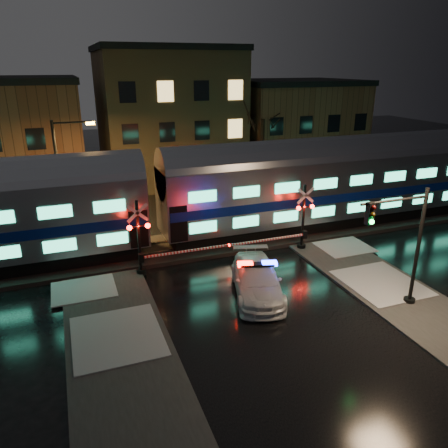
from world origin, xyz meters
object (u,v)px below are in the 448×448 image
Objects in this scene: police_car at (257,280)px; crossing_signal_right at (298,225)px; crossing_signal_left at (147,245)px; streetlight at (63,173)px; traffic_light at (403,248)px.

crossing_signal_right is at bearing 58.21° from police_car.
crossing_signal_left is 8.03m from streetlight.
crossing_signal_right reaches higher than police_car.
crossing_signal_left is at bearing 154.91° from police_car.
streetlight reaches higher than crossing_signal_right.
crossing_signal_left is at bearing 140.75° from traffic_light.
streetlight is at bearing 131.14° from traffic_light.
crossing_signal_right is at bearing 94.70° from traffic_light.
streetlight is (-3.61, 6.69, 2.59)m from crossing_signal_left.
traffic_light reaches higher than crossing_signal_left.
crossing_signal_right is at bearing -0.01° from crossing_signal_left.
crossing_signal_left reaches higher than police_car.
crossing_signal_left is (-4.46, 3.95, 0.91)m from police_car.
traffic_light is at bearing -82.53° from crossing_signal_right.
police_car is at bearing 145.52° from traffic_light.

